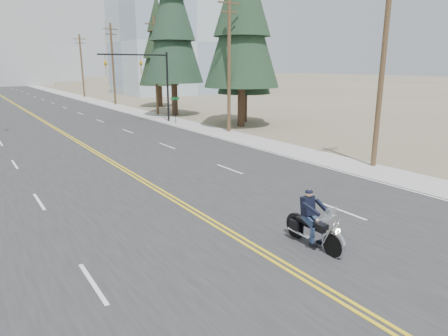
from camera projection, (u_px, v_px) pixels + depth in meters
ground_plane at (333, 295)px, 10.28m from camera, size 400.00×400.00×0.00m
road at (8, 100)px, 66.62m from camera, size 20.00×200.00×0.01m
sidewalk_right at (79, 97)px, 72.80m from camera, size 3.00×200.00×0.01m
traffic_mast_right at (149, 73)px, 39.62m from camera, size 7.10×0.26×7.00m
street_sign at (175, 106)px, 39.78m from camera, size 0.90×0.06×2.62m
utility_pole_a at (383, 65)px, 22.00m from camera, size 2.20×0.30×11.00m
utility_pole_b at (229, 62)px, 34.01m from camera, size 2.20×0.30×11.50m
utility_pole_c at (156, 65)px, 46.15m from camera, size 2.20×0.30×11.00m
utility_pole_d at (113, 63)px, 58.16m from camera, size 2.20×0.30×11.50m
utility_pole_e at (82, 65)px, 71.90m from camera, size 2.20×0.30×11.00m
glass_building at (178, 43)px, 81.32m from camera, size 24.00×16.00×20.00m
haze_bldg_b at (13, 60)px, 113.43m from camera, size 18.00×14.00×14.00m
haze_bldg_c at (140, 53)px, 118.06m from camera, size 16.00×12.00×18.00m
haze_bldg_e at (58, 64)px, 142.94m from camera, size 14.00×14.00×12.00m
motorcyclist at (315, 220)px, 12.82m from camera, size 1.09×2.41×1.86m
conifer_near at (242, 9)px, 35.94m from camera, size 7.02×7.02×18.57m
conifer_mid at (245, 38)px, 39.60m from camera, size 5.45×5.45×14.52m
conifer_tall at (172, 18)px, 44.33m from camera, size 6.77×6.77×18.82m
conifer_far at (158, 44)px, 54.74m from camera, size 5.55×5.55×14.87m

